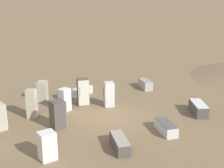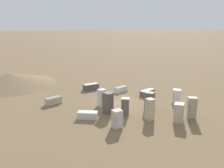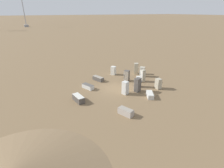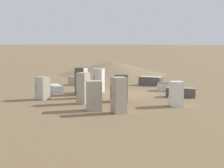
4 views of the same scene
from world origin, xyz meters
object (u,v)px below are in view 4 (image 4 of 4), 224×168
discarded_fridge_2 (151,81)px  discarded_fridge_8 (121,88)px  discarded_fridge_11 (81,81)px  discarded_fridge_6 (83,88)px  discarded_fridge_0 (78,81)px  discarded_fridge_13 (181,92)px  discarded_fridge_10 (176,94)px  discarded_fridge_7 (94,96)px  discarded_fridge_3 (169,87)px  discarded_fridge_5 (85,86)px  discarded_fridge_9 (119,95)px  discarded_fridge_12 (43,88)px  discarded_fridge_1 (99,80)px  discarded_fridge_4 (55,89)px

discarded_fridge_2 → discarded_fridge_8: size_ratio=1.20×
discarded_fridge_11 → discarded_fridge_6: bearing=22.4°
discarded_fridge_0 → discarded_fridge_8: (-5.09, -8.02, 0.48)m
discarded_fridge_13 → discarded_fridge_11: bearing=97.8°
discarded_fridge_0 → discarded_fridge_10: bearing=46.1°
discarded_fridge_7 → discarded_fridge_11: bearing=93.1°
discarded_fridge_8 → discarded_fridge_11: discarded_fridge_11 is taller
discarded_fridge_11 → discarded_fridge_13: 6.81m
discarded_fridge_3 → discarded_fridge_10: bearing=-171.0°
discarded_fridge_5 → discarded_fridge_10: bearing=-140.9°
discarded_fridge_2 → discarded_fridge_9: 12.78m
discarded_fridge_6 → discarded_fridge_12: size_ratio=1.27×
discarded_fridge_1 → discarded_fridge_6: bearing=100.4°
discarded_fridge_0 → discarded_fridge_13: discarded_fridge_0 is taller
discarded_fridge_2 → discarded_fridge_12: discarded_fridge_12 is taller
discarded_fridge_1 → discarded_fridge_12: size_ratio=1.18×
discarded_fridge_4 → discarded_fridge_6: discarded_fridge_6 is taller
discarded_fridge_9 → discarded_fridge_13: discarded_fridge_9 is taller
discarded_fridge_5 → discarded_fridge_7: size_ratio=0.96×
discarded_fridge_4 → discarded_fridge_11: (0.46, -2.09, 0.65)m
discarded_fridge_13 → discarded_fridge_0: bearing=63.9°
discarded_fridge_2 → discarded_fridge_12: bearing=163.6°
discarded_fridge_10 → discarded_fridge_6: bearing=77.4°
discarded_fridge_9 → discarded_fridge_11: 7.17m
discarded_fridge_6 → discarded_fridge_13: discarded_fridge_6 is taller
discarded_fridge_0 → discarded_fridge_6: discarded_fridge_6 is taller
discarded_fridge_4 → discarded_fridge_11: 2.23m
discarded_fridge_12 → discarded_fridge_10: bearing=-161.6°
discarded_fridge_2 → discarded_fridge_12: (-10.87, 1.47, 0.35)m
discarded_fridge_6 → discarded_fridge_8: bearing=49.7°
discarded_fridge_11 → discarded_fridge_9: bearing=36.1°
discarded_fridge_0 → discarded_fridge_3: bearing=76.2°
discarded_fridge_5 → discarded_fridge_10: 6.22m
discarded_fridge_6 → discarded_fridge_10: size_ratio=1.30×
discarded_fridge_6 → discarded_fridge_7: 2.32m
discarded_fridge_2 → discarded_fridge_9: bearing=-165.4°
discarded_fridge_1 → discarded_fridge_12: discarded_fridge_1 is taller
discarded_fridge_1 → discarded_fridge_9: discarded_fridge_9 is taller
discarded_fridge_6 → discarded_fridge_7: discarded_fridge_6 is taller
discarded_fridge_0 → discarded_fridge_13: size_ratio=0.87×
discarded_fridge_9 → discarded_fridge_13: (6.98, -0.07, -0.61)m
discarded_fridge_1 → discarded_fridge_6: 5.23m
discarded_fridge_5 → discarded_fridge_11: bearing=-7.4°
discarded_fridge_5 → discarded_fridge_13: size_ratio=0.75×
discarded_fridge_3 → discarded_fridge_12: size_ratio=1.31×
discarded_fridge_4 → discarded_fridge_12: discarded_fridge_12 is taller
discarded_fridge_4 → discarded_fridge_8: size_ratio=1.10×
discarded_fridge_5 → discarded_fridge_8: size_ratio=0.92×
discarded_fridge_8 → discarded_fridge_12: size_ratio=1.15×
discarded_fridge_6 → discarded_fridge_13: 6.80m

